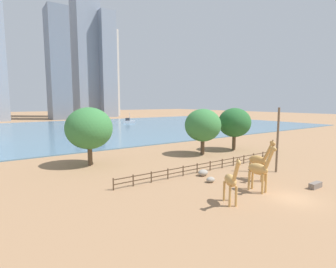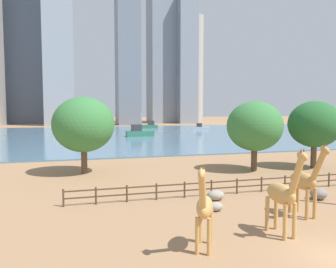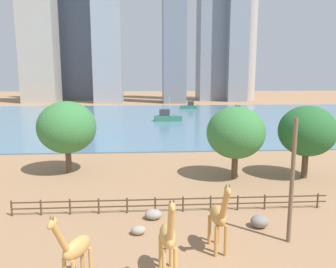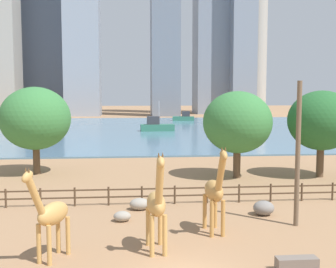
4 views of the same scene
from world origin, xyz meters
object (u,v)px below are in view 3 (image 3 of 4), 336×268
(utility_pole, at_px, (292,182))
(boat_barge, at_px, (167,117))
(giraffe_companion, at_px, (168,237))
(tree_center_broad, at_px, (307,131))
(giraffe_tall, at_px, (219,216))
(boulder_near_fence, at_px, (153,214))
(tree_left_large, at_px, (67,127))
(boat_ferry, at_px, (239,110))
(tree_right_tall, at_px, (236,133))
(giraffe_young, at_px, (75,249))
(boulder_small, at_px, (138,230))
(boulder_by_pole, at_px, (260,221))
(boat_sailboat, at_px, (189,106))

(utility_pole, relative_size, boat_barge, 1.21)
(giraffe_companion, xyz_separation_m, tree_center_broad, (16.34, 17.42, 2.89))
(giraffe_tall, relative_size, boulder_near_fence, 3.75)
(boulder_near_fence, bearing_deg, tree_left_large, 125.28)
(boat_ferry, xyz_separation_m, boat_barge, (-24.49, -20.04, 0.28))
(boulder_near_fence, bearing_deg, utility_pole, -24.98)
(utility_pole, xyz_separation_m, tree_right_tall, (0.13, 14.31, 0.91))
(giraffe_tall, bearing_deg, boat_barge, 175.10)
(giraffe_young, relative_size, boulder_small, 4.36)
(boulder_near_fence, relative_size, tree_right_tall, 0.17)
(giraffe_companion, bearing_deg, boulder_by_pole, 124.01)
(giraffe_young, xyz_separation_m, boulder_near_fence, (4.25, 8.22, -1.78))
(tree_right_tall, bearing_deg, boat_sailboat, 86.10)
(giraffe_companion, height_order, utility_pole, utility_pole)
(tree_right_tall, bearing_deg, giraffe_companion, -115.67)
(boulder_by_pole, bearing_deg, boat_barge, 92.89)
(boulder_by_pole, bearing_deg, utility_pole, -62.01)
(tree_left_large, bearing_deg, boat_barge, 72.35)
(giraffe_tall, xyz_separation_m, boulder_small, (-5.13, 2.66, -2.05))
(giraffe_young, height_order, boat_barge, boat_barge)
(giraffe_young, relative_size, boat_sailboat, 0.72)
(utility_pole, bearing_deg, giraffe_young, -163.22)
(giraffe_young, xyz_separation_m, utility_pole, (13.29, 4.01, 2.05))
(tree_center_broad, xyz_separation_m, tree_right_tall, (-7.83, 0.28, -0.13))
(tree_left_large, xyz_separation_m, tree_right_tall, (18.79, -3.50, -0.25))
(utility_pole, xyz_separation_m, boat_barge, (-4.27, 63.04, -2.98))
(giraffe_tall, relative_size, tree_center_broad, 0.63)
(utility_pole, distance_m, tree_center_broad, 16.16)
(giraffe_tall, bearing_deg, utility_pole, 96.26)
(giraffe_young, bearing_deg, boat_barge, -160.55)
(tree_center_broad, xyz_separation_m, boat_sailboat, (-2.19, 82.99, -4.13))
(boat_sailboat, bearing_deg, giraffe_young, 85.13)
(tree_center_broad, relative_size, tree_right_tall, 1.01)
(boat_barge, bearing_deg, tree_center_broad, -78.25)
(boulder_near_fence, distance_m, boulder_small, 2.72)
(giraffe_companion, height_order, boat_barge, boat_barge)
(boulder_near_fence, xyz_separation_m, tree_center_broad, (17.00, 9.82, 4.86))
(giraffe_tall, distance_m, boulder_small, 6.13)
(tree_center_broad, distance_m, tree_right_tall, 7.83)
(boat_ferry, bearing_deg, boulder_small, -85.56)
(utility_pole, distance_m, tree_left_large, 25.82)
(boat_sailboat, bearing_deg, boat_barge, 79.36)
(giraffe_young, bearing_deg, giraffe_companion, 124.28)
(utility_pole, relative_size, boulder_by_pole, 6.34)
(boulder_near_fence, xyz_separation_m, boulder_by_pole, (7.84, -1.94, 0.07))
(utility_pole, bearing_deg, boulder_near_fence, 155.02)
(boulder_by_pole, relative_size, boulder_small, 1.26)
(giraffe_young, height_order, utility_pole, utility_pole)
(giraffe_tall, height_order, utility_pole, utility_pole)
(tree_left_large, bearing_deg, boulder_small, -62.13)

